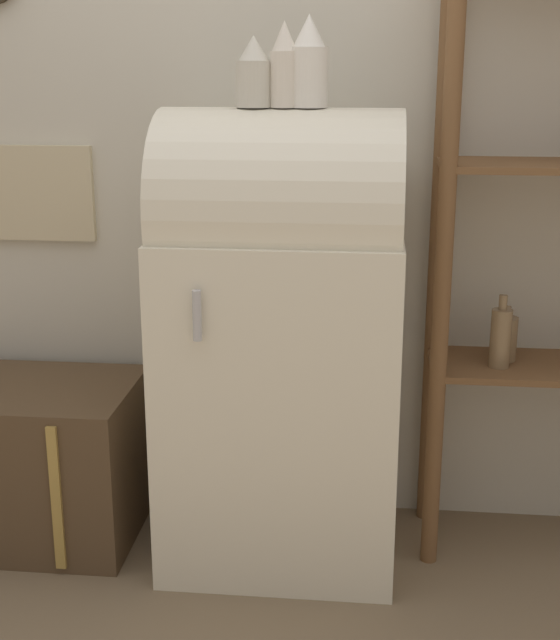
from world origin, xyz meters
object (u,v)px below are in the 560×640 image
suitcase_trunk (22,460)px  vase_center (284,67)px  vase_left (254,74)px  vase_right (309,64)px  refrigerator (282,335)px

suitcase_trunk → vase_center: bearing=-1.2°
vase_left → vase_right: bearing=3.5°
refrigerator → vase_left: 0.75m
vase_center → vase_right: vase_right is taller
suitcase_trunk → vase_center: 1.48m
refrigerator → suitcase_trunk: size_ratio=1.84×
suitcase_trunk → vase_right: bearing=-0.5°
refrigerator → suitcase_trunk: 0.95m
vase_center → vase_right: 0.07m
vase_center → vase_right: (0.07, 0.01, 0.01)m
refrigerator → suitcase_trunk: (-0.84, 0.01, -0.45)m
suitcase_trunk → vase_right: (0.91, -0.01, 1.22)m
vase_right → refrigerator: bearing=179.7°
suitcase_trunk → vase_center: (0.85, -0.02, 1.21)m
vase_left → vase_center: vase_center is taller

